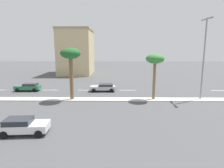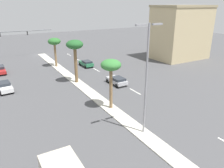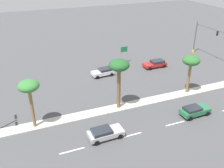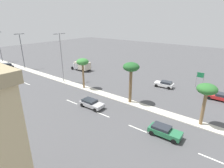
% 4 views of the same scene
% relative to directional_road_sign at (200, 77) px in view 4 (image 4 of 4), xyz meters
% --- Properties ---
extents(ground_plane, '(160.00, 160.00, 0.00)m').
position_rel_directional_road_sign_xyz_m(ground_plane, '(-15.18, 16.07, -2.45)').
color(ground_plane, '#4C4C4F').
extents(median_curb, '(1.80, 87.45, 0.12)m').
position_rel_directional_road_sign_xyz_m(median_curb, '(-15.18, 25.78, -2.39)').
color(median_curb, beige).
rests_on(median_curb, ground).
extents(lane_stripe_right, '(0.20, 2.80, 0.01)m').
position_rel_directional_road_sign_xyz_m(lane_stripe_right, '(-21.38, -6.64, -2.44)').
color(lane_stripe_right, silver).
rests_on(lane_stripe_right, ground).
extents(lane_stripe_front, '(0.20, 2.80, 0.01)m').
position_rel_directional_road_sign_xyz_m(lane_stripe_front, '(-21.38, 2.52, -2.44)').
color(lane_stripe_front, silver).
rests_on(lane_stripe_front, ground).
extents(lane_stripe_left, '(0.20, 2.80, 0.01)m').
position_rel_directional_road_sign_xyz_m(lane_stripe_left, '(-21.38, 8.82, -2.44)').
color(lane_stripe_left, silver).
rests_on(lane_stripe_left, ground).
extents(lane_stripe_mid, '(0.20, 2.80, 0.01)m').
position_rel_directional_road_sign_xyz_m(lane_stripe_mid, '(-21.38, 16.02, -2.44)').
color(lane_stripe_mid, silver).
rests_on(lane_stripe_mid, ground).
extents(lane_stripe_center, '(0.20, 2.80, 0.01)m').
position_rel_directional_road_sign_xyz_m(lane_stripe_center, '(-21.38, 35.77, -2.44)').
color(lane_stripe_center, silver).
rests_on(lane_stripe_center, ground).
extents(lane_stripe_rear, '(0.20, 2.80, 0.01)m').
position_rel_directional_road_sign_xyz_m(lane_stripe_rear, '(-21.38, 31.72, -2.44)').
color(lane_stripe_rear, silver).
rests_on(lane_stripe_rear, ground).
extents(directional_road_sign, '(0.10, 1.46, 3.39)m').
position_rel_directional_road_sign_xyz_m(directional_road_sign, '(0.00, 0.00, 0.00)').
color(directional_road_sign, gray).
rests_on(directional_road_sign, ground).
extents(palm_tree_inboard, '(2.60, 2.60, 5.98)m').
position_rel_directional_road_sign_xyz_m(palm_tree_inboard, '(-15.08, -3.94, 2.69)').
color(palm_tree_inboard, olive).
rests_on(palm_tree_inboard, median_curb).
extents(palm_tree_far, '(2.75, 2.75, 7.14)m').
position_rel_directional_road_sign_xyz_m(palm_tree_far, '(-15.13, 7.74, 3.64)').
color(palm_tree_far, brown).
rests_on(palm_tree_far, median_curb).
extents(palm_tree_trailing, '(2.50, 2.50, 6.33)m').
position_rel_directional_road_sign_xyz_m(palm_tree_trailing, '(-15.32, 19.22, 3.05)').
color(palm_tree_trailing, olive).
rests_on(palm_tree_trailing, median_curb).
extents(street_lamp_trailing, '(2.90, 0.24, 10.98)m').
position_rel_directional_road_sign_xyz_m(street_lamp_trailing, '(-15.43, 25.84, 4.02)').
color(street_lamp_trailing, gray).
rests_on(street_lamp_trailing, median_curb).
extents(street_lamp_mid, '(2.90, 0.24, 9.97)m').
position_rel_directional_road_sign_xyz_m(street_lamp_mid, '(-14.94, 44.66, 3.51)').
color(street_lamp_mid, '#515459').
rests_on(street_lamp_mid, median_curb).
extents(sedan_white_inboard, '(2.12, 4.02, 1.37)m').
position_rel_directional_road_sign_xyz_m(sedan_white_inboard, '(-4.19, 5.98, -1.71)').
color(sedan_white_inboard, silver).
rests_on(sedan_white_inboard, ground).
extents(sedan_red_trailing, '(2.04, 4.45, 1.34)m').
position_rel_directional_road_sign_xyz_m(sedan_red_trailing, '(-4.26, -4.73, -1.72)').
color(sedan_red_trailing, red).
rests_on(sedan_red_trailing, ground).
extents(sedan_green_rear, '(1.93, 4.09, 1.32)m').
position_rel_directional_road_sign_xyz_m(sedan_green_rear, '(-20.70, -0.91, -1.72)').
color(sedan_green_rear, '#287047').
rests_on(sedan_green_rear, ground).
extents(sedan_black_far, '(2.33, 4.02, 1.40)m').
position_rel_directional_road_sign_xyz_m(sedan_black_far, '(-17.71, 49.20, -1.70)').
color(sedan_black_far, black).
rests_on(sedan_black_far, ground).
extents(sedan_silver_mid, '(2.06, 4.20, 1.28)m').
position_rel_directional_road_sign_xyz_m(sedan_silver_mid, '(-20.62, 11.87, -1.74)').
color(sedan_silver_mid, '#B2B2B7').
rests_on(sedan_silver_mid, ground).
extents(box_truck, '(2.74, 5.65, 2.45)m').
position_rel_directional_road_sign_xyz_m(box_truck, '(-5.76, 30.14, -1.09)').
color(box_truck, silver).
rests_on(box_truck, ground).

